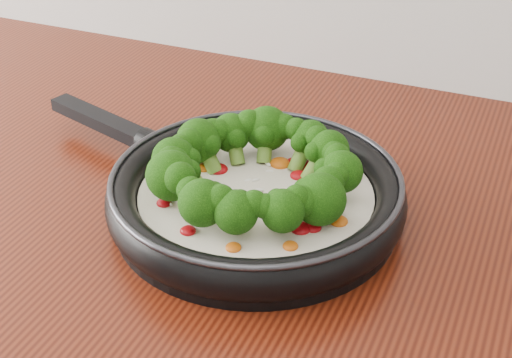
% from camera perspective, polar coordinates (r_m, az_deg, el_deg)
% --- Properties ---
extents(skillet, '(0.53, 0.40, 0.10)m').
position_cam_1_polar(skillet, '(0.80, -0.24, -0.75)').
color(skillet, black).
rests_on(skillet, counter).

